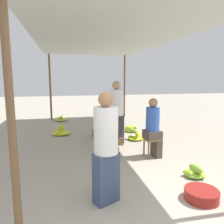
% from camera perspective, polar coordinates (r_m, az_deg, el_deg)
% --- Properties ---
extents(canopy_post_front_left, '(0.08, 0.08, 2.75)m').
position_cam_1_polar(canopy_post_front_left, '(2.30, -24.86, -1.85)').
color(canopy_post_front_left, brown).
rests_on(canopy_post_front_left, ground).
extents(canopy_post_back_left, '(0.08, 0.08, 2.75)m').
position_cam_1_polar(canopy_post_back_left, '(9.63, -15.84, 6.25)').
color(canopy_post_back_left, brown).
rests_on(canopy_post_back_left, ground).
extents(canopy_post_back_right, '(0.08, 0.08, 2.75)m').
position_cam_1_polar(canopy_post_back_right, '(10.01, 3.28, 6.67)').
color(canopy_post_back_right, brown).
rests_on(canopy_post_back_right, ground).
extents(canopy_tarp, '(3.66, 7.79, 0.04)m').
position_cam_1_polar(canopy_tarp, '(6.10, -1.97, 18.37)').
color(canopy_tarp, '#9EA399').
rests_on(canopy_tarp, canopy_post_front_left).
extents(vendor_foreground, '(0.45, 0.45, 1.59)m').
position_cam_1_polar(vendor_foreground, '(3.06, -1.58, -9.07)').
color(vendor_foreground, '#384766').
rests_on(vendor_foreground, ground).
extents(stool, '(0.34, 0.34, 0.43)m').
position_cam_1_polar(stool, '(5.03, 10.41, -7.69)').
color(stool, brown).
rests_on(stool, ground).
extents(vendor_seated, '(0.37, 0.37, 1.33)m').
position_cam_1_polar(vendor_seated, '(4.94, 10.75, -3.79)').
color(vendor_seated, '#4C4238').
rests_on(vendor_seated, ground).
extents(basin_black, '(0.49, 0.49, 0.16)m').
position_cam_1_polar(basin_black, '(3.66, 22.33, -19.35)').
color(basin_black, maroon).
rests_on(basin_black, ground).
extents(banana_pile_left_0, '(0.55, 0.49, 0.33)m').
position_cam_1_polar(banana_pile_left_0, '(7.04, -13.24, -5.14)').
color(banana_pile_left_0, '#BCCF2B').
rests_on(banana_pile_left_0, ground).
extents(banana_pile_left_1, '(0.53, 0.56, 0.22)m').
position_cam_1_polar(banana_pile_left_1, '(9.30, -13.23, -1.88)').
color(banana_pile_left_1, '#CAD528').
rests_on(banana_pile_left_1, ground).
extents(banana_pile_right_0, '(0.46, 0.44, 0.24)m').
position_cam_1_polar(banana_pile_right_0, '(4.36, 20.85, -14.54)').
color(banana_pile_right_0, '#C6D429').
rests_on(banana_pile_right_0, ground).
extents(banana_pile_right_1, '(0.48, 0.42, 0.22)m').
position_cam_1_polar(banana_pile_right_1, '(7.26, 5.03, -4.41)').
color(banana_pile_right_1, yellow).
rests_on(banana_pile_right_1, ground).
extents(banana_pile_right_2, '(0.47, 0.35, 0.24)m').
position_cam_1_polar(banana_pile_right_2, '(8.11, 1.49, -3.01)').
color(banana_pile_right_2, '#B8CE2B').
rests_on(banana_pile_right_2, ground).
extents(banana_pile_right_3, '(0.51, 0.46, 0.31)m').
position_cam_1_polar(banana_pile_right_3, '(6.34, 6.11, -6.35)').
color(banana_pile_right_3, '#ACC92D').
rests_on(banana_pile_right_3, ground).
extents(crate_near, '(0.45, 0.45, 0.19)m').
position_cam_1_polar(crate_near, '(5.22, -1.09, -9.82)').
color(crate_near, '#9E7A4C').
rests_on(crate_near, ground).
extents(crate_mid, '(0.41, 0.41, 0.19)m').
position_cam_1_polar(crate_mid, '(5.96, 0.66, -7.42)').
color(crate_mid, brown).
rests_on(crate_mid, ground).
extents(crate_far, '(0.54, 0.54, 0.19)m').
position_cam_1_polar(crate_far, '(6.63, -2.69, -5.73)').
color(crate_far, brown).
rests_on(crate_far, ground).
extents(shopper_walking_mid, '(0.46, 0.46, 1.69)m').
position_cam_1_polar(shopper_walking_mid, '(5.78, 1.14, 0.03)').
color(shopper_walking_mid, '#2D2D33').
rests_on(shopper_walking_mid, ground).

